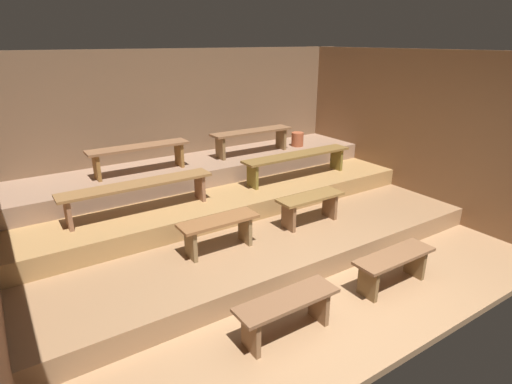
# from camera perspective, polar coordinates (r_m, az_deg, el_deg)

# --- Properties ---
(ground) EXTENTS (6.87, 5.24, 0.08)m
(ground) POSITION_cam_1_polar(r_m,az_deg,el_deg) (5.90, -0.43, -7.44)
(ground) COLOR #9B734E
(wall_back) EXTENTS (6.87, 0.06, 2.57)m
(wall_back) POSITION_cam_1_polar(r_m,az_deg,el_deg) (7.35, -10.16, 8.85)
(wall_back) COLOR brown
(wall_back) RESTS_ON ground
(wall_right) EXTENTS (0.06, 5.24, 2.57)m
(wall_right) POSITION_cam_1_polar(r_m,az_deg,el_deg) (7.49, 19.84, 8.17)
(wall_right) COLOR brown
(wall_right) RESTS_ON ground
(platform_lower) EXTENTS (6.07, 3.46, 0.27)m
(platform_lower) POSITION_cam_1_polar(r_m,az_deg,el_deg) (6.20, -2.91, -4.23)
(platform_lower) COLOR #926C4A
(platform_lower) RESTS_ON ground
(platform_middle) EXTENTS (6.07, 2.10, 0.27)m
(platform_middle) POSITION_cam_1_polar(r_m,az_deg,el_deg) (6.65, -5.93, -0.06)
(platform_middle) COLOR #A07746
(platform_middle) RESTS_ON platform_lower
(platform_upper) EXTENTS (6.07, 1.17, 0.27)m
(platform_upper) POSITION_cam_1_polar(r_m,az_deg,el_deg) (6.96, -7.81, 3.15)
(platform_upper) COLOR #916F56
(platform_upper) RESTS_ON platform_middle
(bench_floor_left) EXTENTS (1.06, 0.33, 0.41)m
(bench_floor_left) POSITION_cam_1_polar(r_m,az_deg,el_deg) (4.10, 4.30, -15.67)
(bench_floor_left) COLOR brown
(bench_floor_left) RESTS_ON ground
(bench_floor_right) EXTENTS (1.06, 0.33, 0.41)m
(bench_floor_right) POSITION_cam_1_polar(r_m,az_deg,el_deg) (5.05, 18.47, -9.27)
(bench_floor_right) COLOR brown
(bench_floor_right) RESTS_ON ground
(bench_lower_left) EXTENTS (0.99, 0.33, 0.41)m
(bench_lower_left) POSITION_cam_1_polar(r_m,az_deg,el_deg) (5.03, -5.17, -4.94)
(bench_lower_left) COLOR brown
(bench_lower_left) RESTS_ON platform_lower
(bench_lower_right) EXTENTS (0.99, 0.33, 0.41)m
(bench_lower_right) POSITION_cam_1_polar(r_m,az_deg,el_deg) (5.78, 7.49, -1.56)
(bench_lower_right) COLOR brown
(bench_lower_right) RESTS_ON platform_lower
(bench_middle_left) EXTENTS (2.00, 0.33, 0.41)m
(bench_middle_left) POSITION_cam_1_polar(r_m,az_deg,el_deg) (5.61, -15.92, 0.43)
(bench_middle_left) COLOR brown
(bench_middle_left) RESTS_ON platform_middle
(bench_middle_right) EXTENTS (2.00, 0.33, 0.41)m
(bench_middle_right) POSITION_cam_1_polar(r_m,az_deg,el_deg) (6.82, 5.76, 4.63)
(bench_middle_right) COLOR brown
(bench_middle_right) RESTS_ON platform_middle
(bench_upper_left) EXTENTS (1.50, 0.33, 0.41)m
(bench_upper_left) POSITION_cam_1_polar(r_m,az_deg,el_deg) (6.42, -15.81, 5.35)
(bench_upper_left) COLOR brown
(bench_upper_left) RESTS_ON platform_upper
(bench_upper_right) EXTENTS (1.50, 0.33, 0.41)m
(bench_upper_right) POSITION_cam_1_polar(r_m,az_deg,el_deg) (7.25, -0.55, 7.78)
(bench_upper_right) COLOR brown
(bench_upper_right) RESTS_ON platform_upper
(pail_upper) EXTENTS (0.22, 0.22, 0.26)m
(pail_upper) POSITION_cam_1_polar(r_m,az_deg,el_deg) (7.87, 5.73, 7.24)
(pail_upper) COLOR #9E4C2D
(pail_upper) RESTS_ON platform_upper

